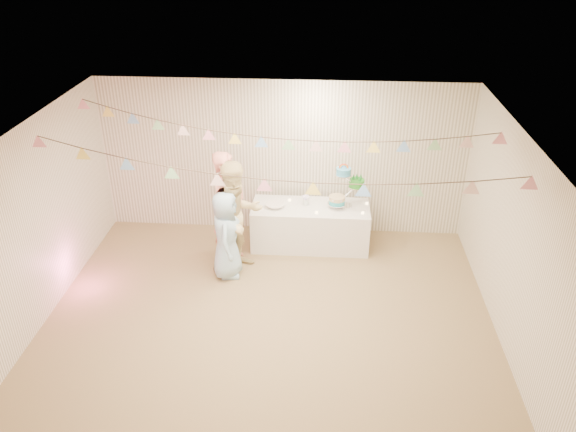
# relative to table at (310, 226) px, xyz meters

# --- Properties ---
(floor) EXTENTS (6.00, 6.00, 0.00)m
(floor) POSITION_rel_table_xyz_m (-0.48, -1.97, -0.35)
(floor) COLOR olive
(floor) RESTS_ON ground
(ceiling) EXTENTS (6.00, 6.00, 0.00)m
(ceiling) POSITION_rel_table_xyz_m (-0.48, -1.97, 2.25)
(ceiling) COLOR white
(ceiling) RESTS_ON ground
(back_wall) EXTENTS (6.00, 6.00, 0.00)m
(back_wall) POSITION_rel_table_xyz_m (-0.48, 0.53, 0.95)
(back_wall) COLOR silver
(back_wall) RESTS_ON ground
(front_wall) EXTENTS (6.00, 6.00, 0.00)m
(front_wall) POSITION_rel_table_xyz_m (-0.48, -4.47, 0.95)
(front_wall) COLOR silver
(front_wall) RESTS_ON ground
(left_wall) EXTENTS (5.00, 5.00, 0.00)m
(left_wall) POSITION_rel_table_xyz_m (-3.48, -1.97, 0.95)
(left_wall) COLOR silver
(left_wall) RESTS_ON ground
(right_wall) EXTENTS (5.00, 5.00, 0.00)m
(right_wall) POSITION_rel_table_xyz_m (2.52, -1.97, 0.95)
(right_wall) COLOR silver
(right_wall) RESTS_ON ground
(table) EXTENTS (1.88, 0.75, 0.71)m
(table) POSITION_rel_table_xyz_m (0.00, 0.00, 0.00)
(table) COLOR white
(table) RESTS_ON floor
(cake_stand) EXTENTS (0.62, 0.36, 0.69)m
(cake_stand) POSITION_rel_table_xyz_m (0.55, 0.05, 0.74)
(cake_stand) COLOR silver
(cake_stand) RESTS_ON table
(cake_bottom) EXTENTS (0.31, 0.31, 0.15)m
(cake_bottom) POSITION_rel_table_xyz_m (0.40, -0.01, 0.48)
(cake_bottom) COLOR #26A4B2
(cake_bottom) RESTS_ON cake_stand
(cake_middle) EXTENTS (0.27, 0.27, 0.22)m
(cake_middle) POSITION_rel_table_xyz_m (0.73, 0.14, 0.75)
(cake_middle) COLOR #217E1B
(cake_middle) RESTS_ON cake_stand
(cake_top_tier) EXTENTS (0.25, 0.25, 0.19)m
(cake_top_tier) POSITION_rel_table_xyz_m (0.49, 0.02, 1.02)
(cake_top_tier) COLOR #3F9AC6
(cake_top_tier) RESTS_ON cake_stand
(platter) EXTENTS (0.31, 0.31, 0.02)m
(platter) POSITION_rel_table_xyz_m (-0.57, -0.05, 0.41)
(platter) COLOR white
(platter) RESTS_ON table
(posy) EXTENTS (0.15, 0.15, 0.17)m
(posy) POSITION_rel_table_xyz_m (-0.08, 0.05, 0.48)
(posy) COLOR white
(posy) RESTS_ON table
(person_adult_a) EXTENTS (0.69, 0.78, 1.80)m
(person_adult_a) POSITION_rel_table_xyz_m (-1.24, -0.50, 0.55)
(person_adult_a) COLOR #DE8374
(person_adult_a) RESTS_ON floor
(person_adult_b) EXTENTS (1.08, 1.06, 1.76)m
(person_adult_b) POSITION_rel_table_xyz_m (-1.07, -0.76, 0.53)
(person_adult_b) COLOR #DEC789
(person_adult_b) RESTS_ON floor
(person_child) EXTENTS (0.48, 0.70, 1.36)m
(person_child) POSITION_rel_table_xyz_m (-1.20, -0.95, 0.33)
(person_child) COLOR #A1CAE4
(person_child) RESTS_ON floor
(bunting_back) EXTENTS (5.60, 1.10, 0.40)m
(bunting_back) POSITION_rel_table_xyz_m (-0.48, -0.87, 2.00)
(bunting_back) COLOR pink
(bunting_back) RESTS_ON ceiling
(bunting_front) EXTENTS (5.60, 0.90, 0.36)m
(bunting_front) POSITION_rel_table_xyz_m (-0.48, -2.17, 1.97)
(bunting_front) COLOR #72A5E5
(bunting_front) RESTS_ON ceiling
(tealight_0) EXTENTS (0.04, 0.04, 0.03)m
(tealight_0) POSITION_rel_table_xyz_m (-0.80, -0.15, 0.37)
(tealight_0) COLOR #FFD88C
(tealight_0) RESTS_ON table
(tealight_1) EXTENTS (0.04, 0.04, 0.03)m
(tealight_1) POSITION_rel_table_xyz_m (-0.35, 0.18, 0.37)
(tealight_1) COLOR #FFD88C
(tealight_1) RESTS_ON table
(tealight_2) EXTENTS (0.04, 0.04, 0.03)m
(tealight_2) POSITION_rel_table_xyz_m (0.10, -0.22, 0.37)
(tealight_2) COLOR #FFD88C
(tealight_2) RESTS_ON table
(tealight_3) EXTENTS (0.04, 0.04, 0.03)m
(tealight_3) POSITION_rel_table_xyz_m (0.35, 0.22, 0.37)
(tealight_3) COLOR #FFD88C
(tealight_3) RESTS_ON table
(tealight_4) EXTENTS (0.04, 0.04, 0.03)m
(tealight_4) POSITION_rel_table_xyz_m (0.82, -0.18, 0.37)
(tealight_4) COLOR #FFD88C
(tealight_4) RESTS_ON table
(tealight_5) EXTENTS (0.04, 0.04, 0.03)m
(tealight_5) POSITION_rel_table_xyz_m (0.90, 0.15, 0.37)
(tealight_5) COLOR #FFD88C
(tealight_5) RESTS_ON table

